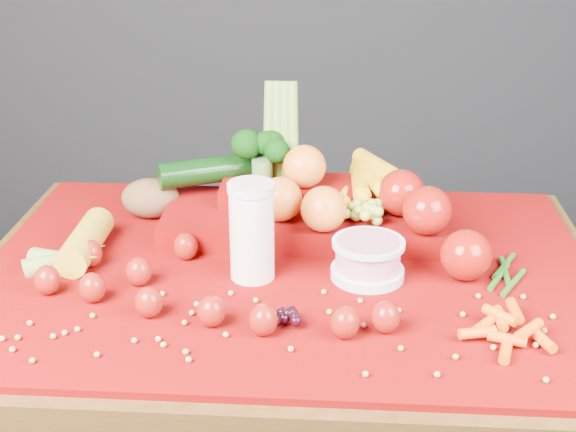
# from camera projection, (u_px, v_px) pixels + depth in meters

# --- Properties ---
(table) EXTENTS (1.10, 0.80, 0.75)m
(table) POSITION_uv_depth(u_px,v_px,m) (287.00, 320.00, 1.43)
(table) COLOR #321C0B
(table) RESTS_ON ground
(red_cloth) EXTENTS (1.05, 0.75, 0.01)m
(red_cloth) POSITION_uv_depth(u_px,v_px,m) (287.00, 270.00, 1.39)
(red_cloth) COLOR #650304
(red_cloth) RESTS_ON table
(milk_glass) EXTENTS (0.08, 0.08, 0.17)m
(milk_glass) POSITION_uv_depth(u_px,v_px,m) (252.00, 228.00, 1.32)
(milk_glass) COLOR silver
(milk_glass) RESTS_ON red_cloth
(yogurt_bowl) EXTENTS (0.12, 0.12, 0.07)m
(yogurt_bowl) POSITION_uv_depth(u_px,v_px,m) (368.00, 258.00, 1.34)
(yogurt_bowl) COLOR silver
(yogurt_bowl) RESTS_ON red_cloth
(strawberry_scatter) EXTENTS (0.58, 0.28, 0.05)m
(strawberry_scatter) POSITION_uv_depth(u_px,v_px,m) (186.00, 288.00, 1.26)
(strawberry_scatter) COLOR maroon
(strawberry_scatter) RESTS_ON red_cloth
(dark_grape_cluster) EXTENTS (0.06, 0.05, 0.03)m
(dark_grape_cluster) POSITION_uv_depth(u_px,v_px,m) (282.00, 318.00, 1.20)
(dark_grape_cluster) COLOR black
(dark_grape_cluster) RESTS_ON red_cloth
(soybean_scatter) EXTENTS (0.84, 0.24, 0.01)m
(soybean_scatter) POSITION_uv_depth(u_px,v_px,m) (278.00, 325.00, 1.20)
(soybean_scatter) COLOR tan
(soybean_scatter) RESTS_ON red_cloth
(corn_ear) EXTENTS (0.18, 0.23, 0.06)m
(corn_ear) POSITION_uv_depth(u_px,v_px,m) (72.00, 253.00, 1.39)
(corn_ear) COLOR gold
(corn_ear) RESTS_ON red_cloth
(potato) EXTENTS (0.12, 0.08, 0.08)m
(potato) POSITION_uv_depth(u_px,v_px,m) (151.00, 198.00, 1.57)
(potato) COLOR brown
(potato) RESTS_ON red_cloth
(baby_carrot_pile) EXTENTS (0.17, 0.17, 0.03)m
(baby_carrot_pile) POSITION_uv_depth(u_px,v_px,m) (507.00, 329.00, 1.17)
(baby_carrot_pile) COLOR #EE5208
(baby_carrot_pile) RESTS_ON red_cloth
(green_bean_pile) EXTENTS (0.14, 0.12, 0.01)m
(green_bean_pile) POSITION_uv_depth(u_px,v_px,m) (501.00, 274.00, 1.35)
(green_bean_pile) COLOR #1D5B14
(green_bean_pile) RESTS_ON red_cloth
(produce_mound) EXTENTS (0.61, 0.38, 0.27)m
(produce_mound) POSITION_uv_depth(u_px,v_px,m) (318.00, 202.00, 1.50)
(produce_mound) COLOR #650304
(produce_mound) RESTS_ON red_cloth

